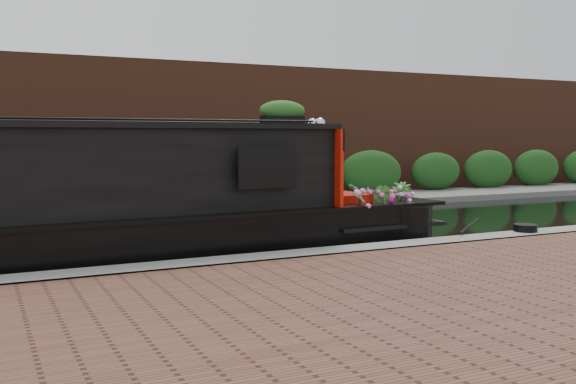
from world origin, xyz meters
name	(u,v)px	position (x,y,z in m)	size (l,w,h in m)	color
ground	(231,236)	(0.00, 0.00, 0.00)	(80.00, 80.00, 0.00)	black
near_bank_coping	(315,269)	(0.00, -3.30, 0.00)	(40.00, 0.60, 0.50)	gray
near_bank_pavers	(514,347)	(0.00, -7.00, 0.00)	(40.00, 7.00, 0.50)	brown
far_bank_path	(170,212)	(0.00, 4.20, 0.00)	(40.00, 2.40, 0.34)	slate
far_hedge	(160,209)	(0.00, 5.10, 0.00)	(40.00, 1.10, 2.80)	#1A4416
far_brick_wall	(141,201)	(0.00, 7.20, 0.00)	(40.00, 1.00, 8.00)	#592F1E
narrowboat	(73,213)	(-3.03, -1.76, 0.79)	(11.34, 2.41, 2.64)	black
rope_fender	(418,231)	(2.95, -1.76, 0.14)	(0.28, 0.28, 0.33)	#896448
coiled_mooring_rope	(525,228)	(4.13, -3.17, 0.31)	(0.40, 0.40, 0.12)	black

